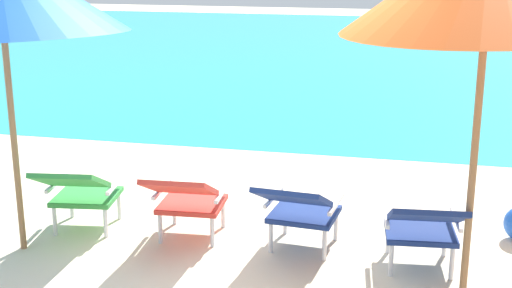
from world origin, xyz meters
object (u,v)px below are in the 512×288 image
Objects in this scene: lounge_chair_near_right at (299,207)px; lounge_chair_far_right at (423,225)px; lounge_chair_near_left at (186,197)px; lounge_chair_far_left at (79,190)px.

lounge_chair_far_right is at bearing -9.55° from lounge_chair_near_right.
lounge_chair_near_left and lounge_chair_far_right have the same top height.
lounge_chair_near_left is at bearing 174.65° from lounge_chair_far_right.
lounge_chair_near_right is 0.96m from lounge_chair_far_right.
lounge_chair_far_left is 1.04× the size of lounge_chair_near_left.
lounge_chair_far_left is 0.93m from lounge_chair_near_left.
lounge_chair_near_right is 0.99× the size of lounge_chair_far_right.
lounge_chair_far_left is at bearing -177.91° from lounge_chair_near_left.
lounge_chair_far_left is 1.87m from lounge_chair_near_right.
lounge_chair_far_right is (1.88, -0.18, 0.00)m from lounge_chair_near_left.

